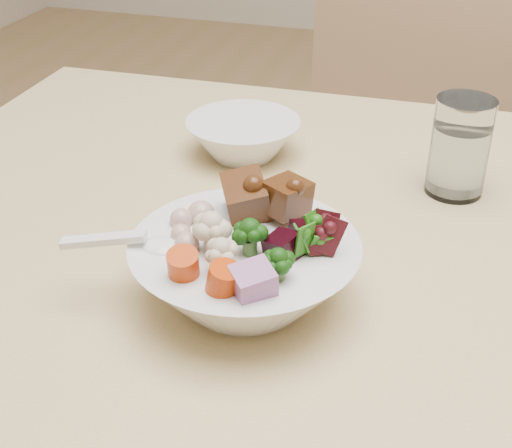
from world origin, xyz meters
name	(u,v)px	position (x,y,z in m)	size (l,w,h in m)	color
chair_far	(379,173)	(-0.23, 0.53, 0.47)	(0.47, 0.47, 0.85)	tan
food_bowl	(247,267)	(-0.26, -0.17, 0.72)	(0.20, 0.20, 0.11)	white
soup_spoon	(147,246)	(-0.34, -0.20, 0.75)	(0.11, 0.04, 0.02)	white
water_glass	(459,151)	(-0.10, 0.09, 0.74)	(0.07, 0.07, 0.11)	silver
side_bowl	(243,138)	(-0.36, 0.11, 0.71)	(0.14, 0.14, 0.05)	white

